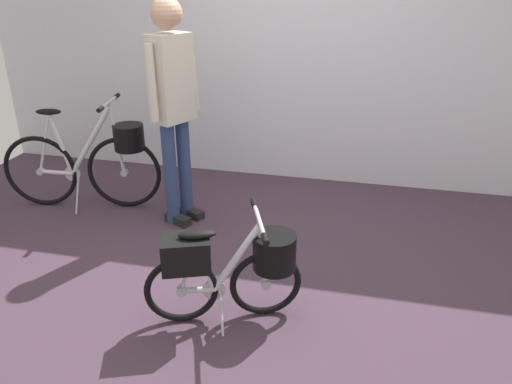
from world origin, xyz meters
name	(u,v)px	position (x,y,z in m)	size (l,w,h in m)	color
ground_plane	(255,269)	(0.00, 0.00, 0.00)	(6.43, 6.43, 0.00)	#473342
back_wall	(300,47)	(0.00, 1.83, 1.30)	(6.43, 0.10, 2.60)	silver
folding_bike_foreground	(231,265)	(-0.02, -0.55, 0.37)	(0.90, 0.55, 0.68)	black
display_bike_left	(94,160)	(-1.62, 0.70, 0.45)	(1.39, 0.53, 0.98)	black
visitor_near_wall	(173,99)	(-0.81, 0.63, 1.04)	(0.37, 0.49, 1.79)	navy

